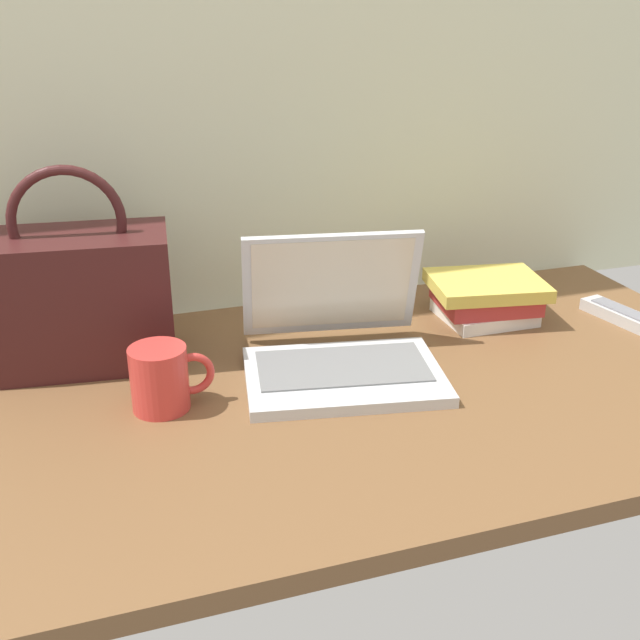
# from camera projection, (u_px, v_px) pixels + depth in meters

# --- Properties ---
(desk) EXTENTS (1.60, 0.76, 0.03)m
(desk) POSITION_uv_depth(u_px,v_px,m) (292.00, 404.00, 1.19)
(desk) COLOR brown
(desk) RESTS_ON ground
(laptop) EXTENTS (0.35, 0.33, 0.21)m
(laptop) POSITION_uv_depth(u_px,v_px,m) (339.00, 343.00, 1.25)
(laptop) COLOR silver
(laptop) RESTS_ON desk
(coffee_mug) EXTENTS (0.12, 0.09, 0.10)m
(coffee_mug) POSITION_uv_depth(u_px,v_px,m) (162.00, 377.00, 1.13)
(coffee_mug) COLOR red
(coffee_mug) RESTS_ON desk
(remote_control_near) EXTENTS (0.07, 0.17, 0.02)m
(remote_control_near) POSITION_uv_depth(u_px,v_px,m) (621.00, 315.00, 1.45)
(remote_control_near) COLOR #B7B7B7
(remote_control_near) RESTS_ON desk
(handbag) EXTENTS (0.32, 0.19, 0.33)m
(handbag) POSITION_uv_depth(u_px,v_px,m) (77.00, 297.00, 1.25)
(handbag) COLOR #3F1919
(handbag) RESTS_ON desk
(book_stack) EXTENTS (0.23, 0.19, 0.08)m
(book_stack) POSITION_uv_depth(u_px,v_px,m) (486.00, 297.00, 1.44)
(book_stack) COLOR silver
(book_stack) RESTS_ON desk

